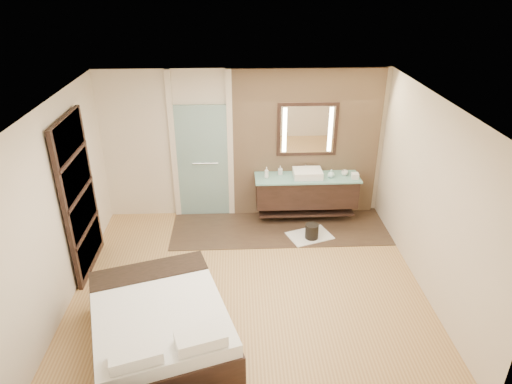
{
  "coord_description": "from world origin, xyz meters",
  "views": [
    {
      "loc": [
        -0.14,
        -5.38,
        4.19
      ],
      "look_at": [
        0.13,
        0.6,
        1.23
      ],
      "focal_mm": 32.0,
      "sensor_mm": 36.0,
      "label": 1
    }
  ],
  "objects_px": {
    "vanity": "(306,191)",
    "mirror_unit": "(307,130)",
    "bed": "(160,325)",
    "waste_bin": "(312,232)"
  },
  "relations": [
    {
      "from": "vanity",
      "to": "mirror_unit",
      "type": "xyz_separation_m",
      "value": [
        0.0,
        0.24,
        1.07
      ]
    },
    {
      "from": "vanity",
      "to": "bed",
      "type": "bearing_deg",
      "value": -126.08
    },
    {
      "from": "vanity",
      "to": "mirror_unit",
      "type": "height_order",
      "value": "mirror_unit"
    },
    {
      "from": "vanity",
      "to": "waste_bin",
      "type": "distance_m",
      "value": 0.83
    },
    {
      "from": "vanity",
      "to": "mirror_unit",
      "type": "bearing_deg",
      "value": 90.0
    },
    {
      "from": "mirror_unit",
      "to": "waste_bin",
      "type": "bearing_deg",
      "value": -89.16
    },
    {
      "from": "bed",
      "to": "waste_bin",
      "type": "distance_m",
      "value": 3.22
    },
    {
      "from": "vanity",
      "to": "waste_bin",
      "type": "height_order",
      "value": "vanity"
    },
    {
      "from": "mirror_unit",
      "to": "waste_bin",
      "type": "relative_size",
      "value": 3.76
    },
    {
      "from": "mirror_unit",
      "to": "waste_bin",
      "type": "distance_m",
      "value": 1.78
    }
  ]
}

